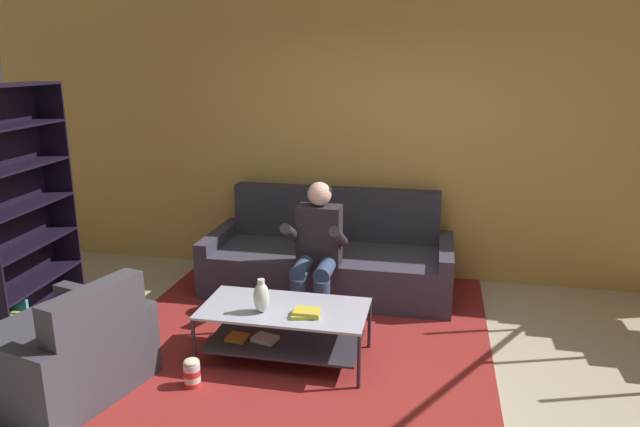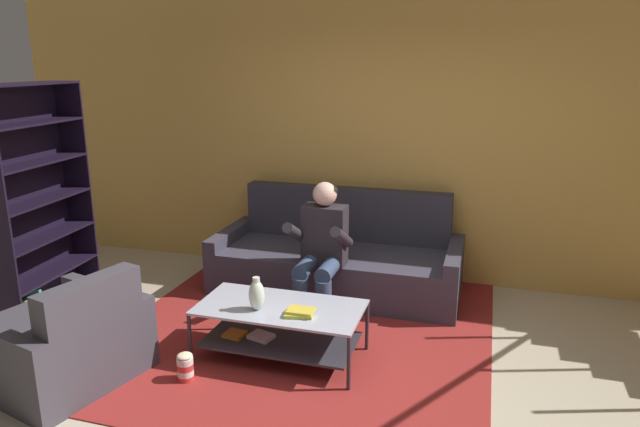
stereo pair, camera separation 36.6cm
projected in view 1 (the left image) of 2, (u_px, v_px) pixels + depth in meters
The scene contains 11 objects.
ground at pixel (334, 401), 3.76m from camera, with size 16.80×16.80×0.00m, color #C3B59B.
back_partition at pixel (379, 135), 5.71m from camera, with size 8.40×0.12×2.90m, color gold.
couch at pixel (329, 260), 5.56m from camera, with size 2.34×0.97×0.94m.
person_seated_center at pixel (317, 245), 4.93m from camera, with size 0.50×0.58×1.17m.
coffee_table at pixel (283, 325), 4.22m from camera, with size 1.22×0.61×0.42m.
area_rug at pixel (307, 325), 4.84m from camera, with size 3.00×3.37×0.01m.
vase at pixel (261, 297), 4.08m from camera, with size 0.12×0.12×0.25m.
book_stack at pixel (306, 313), 4.04m from camera, with size 0.22×0.17×0.04m.
bookshelf at pixel (16, 216), 4.74m from camera, with size 0.37×1.11×2.00m.
armchair at pixel (63, 354), 3.82m from camera, with size 1.12×1.14×0.81m.
popcorn_tub at pixel (192, 373), 3.90m from camera, with size 0.11×0.11×0.21m.
Camera 1 is at (0.58, -3.26, 2.17)m, focal length 32.00 mm.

